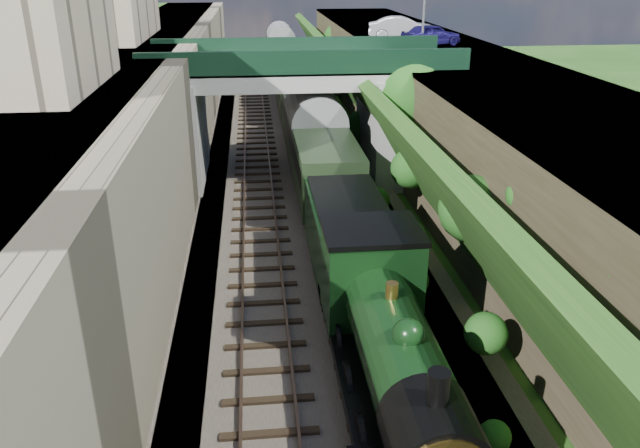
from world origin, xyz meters
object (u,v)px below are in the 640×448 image
(car_silver, at_px, (402,28))
(tree, at_px, (413,101))
(tender, at_px, (348,241))
(locomotive, at_px, (390,348))
(road_bridge, at_px, (310,104))
(car_blue, at_px, (431,35))

(car_silver, bearing_deg, tree, 179.09)
(car_silver, xyz_separation_m, tender, (-6.93, -22.30, -5.38))
(tender, bearing_deg, tree, 64.62)
(car_silver, height_order, locomotive, car_silver)
(locomotive, bearing_deg, tender, 90.00)
(road_bridge, bearing_deg, car_silver, 54.14)
(car_blue, distance_m, car_silver, 3.64)
(road_bridge, relative_size, locomotive, 1.56)
(car_silver, distance_m, tender, 23.96)
(tree, distance_m, car_blue, 9.72)
(road_bridge, xyz_separation_m, car_silver, (7.18, 9.94, 2.92))
(car_blue, bearing_deg, car_silver, -6.04)
(tree, height_order, car_silver, car_silver)
(road_bridge, relative_size, car_blue, 4.09)
(road_bridge, relative_size, tender, 2.67)
(car_blue, xyz_separation_m, car_silver, (-1.02, 3.49, 0.08))
(car_silver, relative_size, tender, 0.76)
(road_bridge, bearing_deg, tender, -88.81)
(car_silver, relative_size, locomotive, 0.45)
(locomotive, height_order, tender, locomotive)
(road_bridge, bearing_deg, locomotive, -89.26)
(car_silver, distance_m, locomotive, 30.89)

